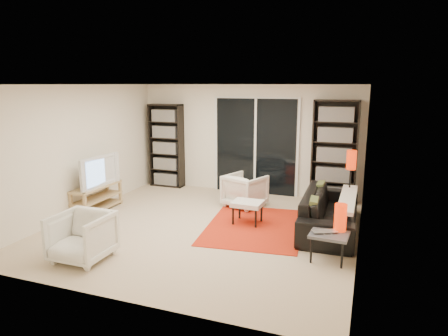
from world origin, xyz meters
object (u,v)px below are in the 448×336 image
Objects in this scene: bookshelf_left at (166,146)px; armchair_front at (82,237)px; ottoman at (247,205)px; tv_stand at (97,197)px; armchair_back at (245,191)px; side_table at (330,235)px; sofa at (330,211)px; floor_lamp at (351,168)px; bookshelf_right at (334,152)px.

bookshelf_left is 2.63× the size of armchair_front.
tv_stand is at bearing -174.06° from ottoman.
armchair_front is at bearing 86.74° from armchair_back.
bookshelf_left reaches higher than side_table.
side_table is at bearing 19.96° from armchair_front.
sofa is at bearing 8.56° from ottoman.
sofa is at bearing 37.69° from armchair_front.
floor_lamp is (3.37, 3.08, 0.61)m from armchair_front.
armchair_front is 4.60m from floor_lamp.
floor_lamp is (1.99, -0.08, 0.62)m from armchair_back.
floor_lamp is (0.26, 0.65, 0.63)m from sofa.
side_table is at bearing -85.49° from bookshelf_right.
ottoman is at bearing 97.26° from sofa.
bookshelf_left is at bearing 101.58° from armchair_front.
bookshelf_left reaches higher than sofa.
bookshelf_right is 4.81m from tv_stand.
side_table is at bearing -9.25° from tv_stand.
bookshelf_right reaches higher than side_table.
bookshelf_right is 1.66× the size of floor_lamp.
tv_stand is 1.61× the size of armchair_back.
bookshelf_left is at bearing 80.68° from tv_stand.
ottoman is at bearing 145.53° from side_table.
sofa is at bearing -22.81° from bookshelf_left.
bookshelf_right is 1.81× the size of tv_stand.
floor_lamp is at bearing -23.15° from sofa.
bookshelf_left reaches higher than armchair_back.
bookshelf_right is at bearing -129.31° from armchair_back.
bookshelf_right reaches higher than armchair_front.
bookshelf_left is at bearing 180.00° from bookshelf_right.
bookshelf_left is 1.68× the size of tv_stand.
floor_lamp reaches higher than armchair_back.
armchair_front is at bearing -137.57° from floor_lamp.
bookshelf_right reaches higher than ottoman.
floor_lamp reaches higher than armchair_front.
armchair_front is at bearing -126.13° from bookshelf_right.
bookshelf_right is 3.84× the size of side_table.
armchair_back is at bearing 66.07° from armchair_front.
sofa is 3.99× the size of side_table.
tv_stand is at bearing 95.48° from sofa.
side_table is (4.08, -2.91, -0.62)m from bookshelf_left.
armchair_back reaches higher than ottoman.
tv_stand is 2.96m from ottoman.
tv_stand is 4.50m from side_table.
sofa is 4.12× the size of ottoman.
armchair_front is 2.81m from ottoman.
armchair_front is at bearing -57.46° from tv_stand.
bookshelf_right reaches higher than sofa.
ottoman is at bearing -152.42° from floor_lamp.
bookshelf_left is at bearing 144.54° from side_table.
floor_lamp is at bearing -13.52° from bookshelf_left.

